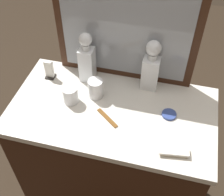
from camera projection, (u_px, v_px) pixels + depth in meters
ground_plane at (112, 192)px, 2.16m from camera, size 6.00×6.00×0.00m
dresser at (112, 158)px, 1.82m from camera, size 1.05×0.57×0.92m
dresser_mirror at (126, 23)px, 1.42m from camera, size 0.74×0.03×0.67m
crystal_decanter_far_left at (87, 62)px, 1.56m from camera, size 0.08×0.08×0.29m
crystal_decanter_right at (151, 69)px, 1.52m from camera, size 0.09×0.09×0.29m
crystal_tumbler_front at (96, 89)px, 1.52m from camera, size 0.08×0.08×0.10m
crystal_tumbler_left at (71, 95)px, 1.50m from camera, size 0.08×0.08×0.09m
silver_brush_front at (174, 151)px, 1.30m from camera, size 0.14×0.07×0.02m
porcelain_dish at (169, 114)px, 1.45m from camera, size 0.07×0.07×0.01m
tortoiseshell_comb at (107, 118)px, 1.44m from camera, size 0.13×0.10×0.01m
napkin_holder at (49, 71)px, 1.62m from camera, size 0.05×0.05×0.11m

